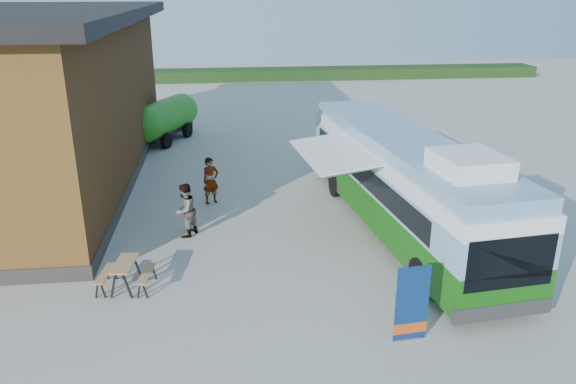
{
  "coord_description": "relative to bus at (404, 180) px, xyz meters",
  "views": [
    {
      "loc": [
        -2.3,
        -15.6,
        8.39
      ],
      "look_at": [
        -0.14,
        3.24,
        1.4
      ],
      "focal_mm": 35.0,
      "sensor_mm": 36.0,
      "label": 1
    }
  ],
  "objects": [
    {
      "name": "ground",
      "position": [
        -3.91,
        -2.57,
        -1.94
      ],
      "size": [
        100.0,
        100.0,
        0.0
      ],
      "primitive_type": "plane",
      "color": "#BCB7AD",
      "rests_on": "ground"
    },
    {
      "name": "barn",
      "position": [
        -14.41,
        7.43,
        1.65
      ],
      "size": [
        9.6,
        21.2,
        7.5
      ],
      "color": "brown",
      "rests_on": "ground"
    },
    {
      "name": "hedge",
      "position": [
        4.09,
        35.43,
        -1.44
      ],
      "size": [
        40.0,
        3.0,
        1.0
      ],
      "primitive_type": "cube",
      "color": "#264419",
      "rests_on": "ground"
    },
    {
      "name": "bus",
      "position": [
        0.0,
        0.0,
        0.0
      ],
      "size": [
        4.21,
        13.41,
        4.05
      ],
      "rotation": [
        0.0,
        0.0,
        0.11
      ],
      "color": "#1A6C12",
      "rests_on": "ground"
    },
    {
      "name": "awning",
      "position": [
        -2.01,
        0.47,
        1.01
      ],
      "size": [
        3.29,
        4.79,
        0.54
      ],
      "rotation": [
        0.0,
        0.0,
        0.11
      ],
      "color": "white",
      "rests_on": "ground"
    },
    {
      "name": "banner",
      "position": [
        -1.81,
        -6.58,
        -1.1
      ],
      "size": [
        0.89,
        0.25,
        2.05
      ],
      "rotation": [
        0.0,
        0.0,
        0.11
      ],
      "color": "navy",
      "rests_on": "ground"
    },
    {
      "name": "picnic_table",
      "position": [
        -9.27,
        -3.18,
        -1.31
      ],
      "size": [
        1.63,
        1.49,
        0.84
      ],
      "rotation": [
        0.0,
        0.0,
        -0.13
      ],
      "color": "#A87B4F",
      "rests_on": "ground"
    },
    {
      "name": "person_a",
      "position": [
        -6.88,
        3.53,
        -0.97
      ],
      "size": [
        0.84,
        0.73,
        1.93
      ],
      "primitive_type": "imported",
      "rotation": [
        0.0,
        0.0,
        0.47
      ],
      "color": "#999999",
      "rests_on": "ground"
    },
    {
      "name": "person_b",
      "position": [
        -7.72,
        0.39,
        -0.96
      ],
      "size": [
        1.12,
        1.19,
        1.95
      ],
      "primitive_type": "imported",
      "rotation": [
        0.0,
        0.0,
        -2.12
      ],
      "color": "#999999",
      "rests_on": "ground"
    },
    {
      "name": "slurry_tanker",
      "position": [
        -9.61,
        13.58,
        -0.56
      ],
      "size": [
        3.6,
        6.03,
        2.38
      ],
      "rotation": [
        0.0,
        0.0,
        -0.41
      ],
      "color": "#2A8618",
      "rests_on": "ground"
    }
  ]
}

